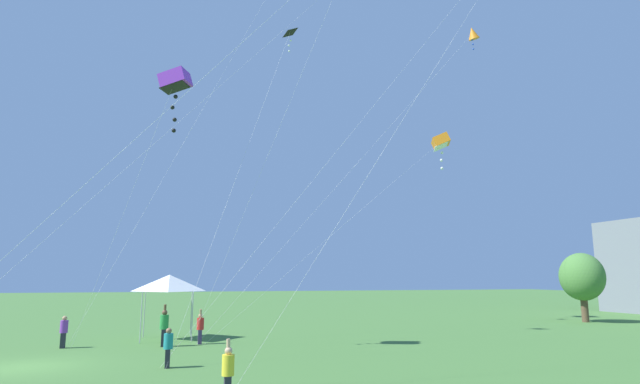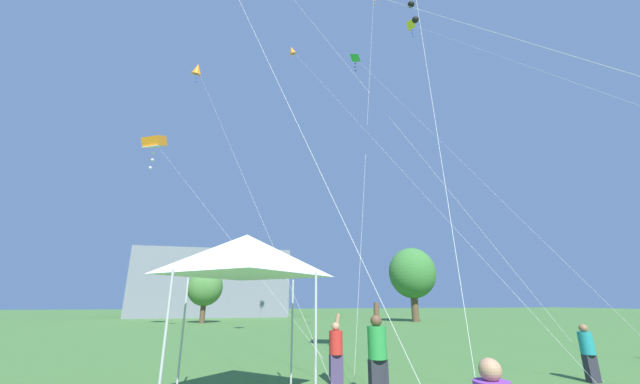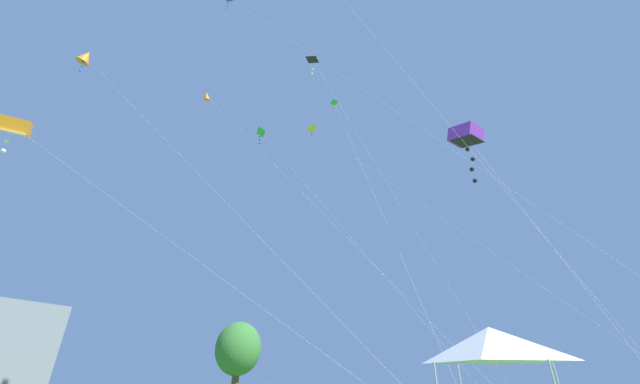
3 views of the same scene
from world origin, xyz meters
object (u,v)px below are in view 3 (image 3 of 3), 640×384
(kite_yellow_delta_0, at_px, (314,130))
(kite_blue_delta_9, at_px, (238,5))
(kite_orange_box_7, at_px, (13,127))
(kite_purple_box_6, at_px, (466,136))
(kite_black_delta_1, at_px, (314,62))
(kite_green_delta_3, at_px, (335,105))
(festival_tent, at_px, (492,344))
(kite_orange_diamond_2, at_px, (207,97))
(kite_green_delta_8, at_px, (262,134))
(kite_orange_diamond_5, at_px, (86,57))

(kite_yellow_delta_0, xyz_separation_m, kite_blue_delta_9, (-15.92, -3.78, -0.57))
(kite_orange_box_7, height_order, kite_blue_delta_9, kite_blue_delta_9)
(kite_purple_box_6, xyz_separation_m, kite_orange_box_7, (-12.47, 22.51, 1.71))
(kite_yellow_delta_0, xyz_separation_m, kite_black_delta_1, (-13.95, -9.12, -7.59))
(kite_black_delta_1, bearing_deg, kite_green_delta_3, 19.69)
(festival_tent, bearing_deg, kite_purple_box_6, -1.36)
(kite_yellow_delta_0, xyz_separation_m, kite_orange_box_7, (-22.27, 6.47, -11.55))
(festival_tent, bearing_deg, kite_orange_diamond_2, 78.86)
(festival_tent, bearing_deg, kite_blue_delta_9, 95.45)
(kite_green_delta_8, bearing_deg, kite_orange_box_7, 170.99)
(festival_tent, height_order, kite_orange_diamond_2, kite_orange_diamond_2)
(kite_yellow_delta_0, distance_m, kite_purple_box_6, 23.01)
(kite_orange_diamond_2, distance_m, kite_blue_delta_9, 10.62)
(kite_green_delta_8, bearing_deg, kite_yellow_delta_0, -39.52)
(kite_green_delta_3, height_order, kite_orange_diamond_5, kite_orange_diamond_5)
(kite_orange_diamond_2, height_order, kite_green_delta_3, kite_orange_diamond_2)
(kite_black_delta_1, relative_size, kite_orange_diamond_2, 0.74)
(kite_yellow_delta_0, distance_m, kite_green_delta_8, 6.00)
(kite_black_delta_1, bearing_deg, festival_tent, -96.83)
(kite_orange_diamond_5, distance_m, kite_purple_box_6, 28.88)
(kite_yellow_delta_0, distance_m, kite_blue_delta_9, 16.37)
(kite_green_delta_3, height_order, kite_blue_delta_9, kite_blue_delta_9)
(kite_yellow_delta_0, height_order, kite_blue_delta_9, same)
(festival_tent, relative_size, kite_orange_diamond_5, 0.14)
(kite_orange_diamond_2, relative_size, kite_orange_box_7, 1.25)
(festival_tent, bearing_deg, kite_yellow_delta_0, 47.17)
(festival_tent, distance_m, kite_green_delta_8, 31.11)
(kite_black_delta_1, bearing_deg, kite_green_delta_8, 53.19)
(kite_black_delta_1, height_order, kite_orange_diamond_5, kite_orange_diamond_5)
(kite_purple_box_6, bearing_deg, kite_yellow_delta_0, 58.58)
(kite_blue_delta_9, bearing_deg, festival_tent, -84.55)
(kite_green_delta_3, distance_m, kite_green_delta_8, 10.85)
(kite_black_delta_1, bearing_deg, kite_purple_box_6, -59.08)
(kite_green_delta_8, bearing_deg, kite_orange_diamond_2, 164.14)
(kite_orange_diamond_2, bearing_deg, festival_tent, -101.14)
(kite_blue_delta_9, bearing_deg, kite_black_delta_1, -69.72)
(kite_black_delta_1, relative_size, kite_orange_diamond_5, 0.78)
(kite_orange_diamond_5, bearing_deg, kite_orange_diamond_2, -19.57)
(kite_orange_diamond_5, distance_m, kite_blue_delta_9, 13.12)
(kite_purple_box_6, bearing_deg, kite_orange_box_7, 118.98)
(kite_yellow_delta_0, distance_m, kite_green_delta_3, 10.55)
(kite_blue_delta_9, bearing_deg, kite_orange_box_7, 121.77)
(kite_orange_box_7, relative_size, kite_green_delta_8, 0.83)
(kite_black_delta_1, distance_m, kite_purple_box_6, 9.86)
(kite_orange_diamond_2, distance_m, kite_green_delta_8, 6.52)
(kite_black_delta_1, xyz_separation_m, kite_purple_box_6, (4.15, -6.92, -5.67))
(kite_yellow_delta_0, distance_m, kite_black_delta_1, 18.31)
(kite_yellow_delta_0, height_order, kite_orange_box_7, kite_yellow_delta_0)
(kite_orange_box_7, bearing_deg, kite_green_delta_3, -40.27)
(kite_orange_diamond_2, bearing_deg, kite_black_delta_1, -103.13)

